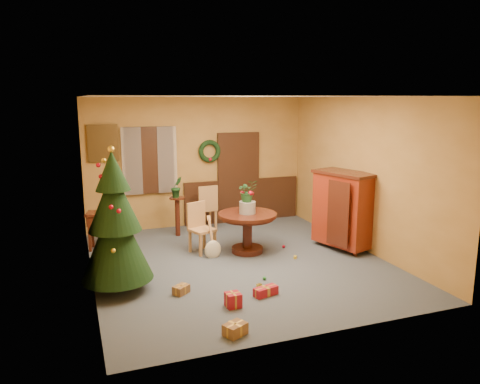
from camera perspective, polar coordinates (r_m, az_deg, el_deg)
name	(u,v)px	position (r m, az deg, el deg)	size (l,w,h in m)	color
room_envelope	(208,177)	(10.68, -3.96, 1.88)	(5.50, 5.50, 5.50)	#343F4C
dining_table	(247,225)	(8.81, 0.90, -4.05)	(1.10, 1.10, 0.76)	black
urn	(247,207)	(8.72, 0.91, -1.89)	(0.31, 0.31, 0.22)	slate
centerpiece_plant	(247,191)	(8.65, 0.92, 0.15)	(0.37, 0.32, 0.41)	#1E4C23
chair_near	(200,226)	(8.88, -4.93, -4.10)	(0.53, 0.53, 0.95)	#A27340
chair_far	(206,206)	(10.32, -4.11, -1.71)	(0.47, 0.47, 1.01)	#A27340
guitar	(213,238)	(8.56, -3.35, -5.66)	(0.31, 0.15, 0.73)	beige
plant_stand	(177,212)	(9.95, -7.64, -2.42)	(0.32, 0.32, 0.83)	black
stand_plant	(177,187)	(9.84, -7.72, 0.61)	(0.24, 0.20, 0.44)	#19471E
christmas_tree	(115,224)	(7.17, -14.98, -3.78)	(1.07, 1.07, 2.21)	#382111
writing_desk	(109,221)	(9.35, -15.69, -3.43)	(0.89, 0.58, 0.73)	black
sideboard	(343,208)	(9.18, 12.50, -1.90)	(0.94, 1.31, 1.51)	#5A200A
gift_a	(235,329)	(6.02, -0.60, -16.38)	(0.34, 0.30, 0.15)	brown
gift_b	(233,300)	(6.72, -0.84, -13.01)	(0.21, 0.21, 0.21)	maroon
gift_c	(181,289)	(7.20, -7.19, -11.71)	(0.29, 0.27, 0.13)	brown
gift_d	(266,291)	(7.09, 3.15, -11.97)	(0.40, 0.24, 0.13)	maroon
toy_a	(259,294)	(7.08, 2.34, -12.37)	(0.08, 0.05, 0.05)	#235A99
toy_b	(264,278)	(7.65, 3.00, -10.46)	(0.06, 0.06, 0.06)	#217B2D
toy_c	(295,257)	(8.66, 6.74, -7.90)	(0.08, 0.05, 0.05)	gold
toy_d	(284,246)	(9.22, 5.34, -6.63)	(0.06, 0.06, 0.06)	red
toy_e	(259,285)	(7.39, 2.35, -11.31)	(0.08, 0.05, 0.05)	yellow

